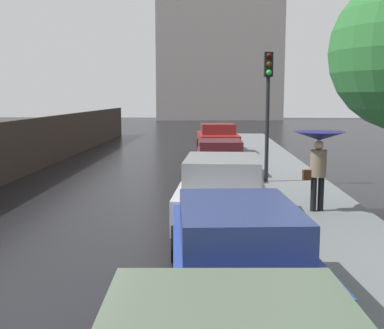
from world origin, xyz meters
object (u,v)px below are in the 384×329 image
at_px(pedestrian_with_umbrella_near, 319,147).
at_px(traffic_light, 268,92).
at_px(car_red_mid_road, 217,139).
at_px(car_blue_far_lane, 236,248).
at_px(car_silver_behind_camera, 222,190).
at_px(car_maroon_far_ahead, 220,158).

height_order(pedestrian_with_umbrella_near, traffic_light, traffic_light).
relative_size(car_red_mid_road, car_blue_far_lane, 0.87).
relative_size(car_silver_behind_camera, pedestrian_with_umbrella_near, 2.41).
height_order(car_blue_far_lane, pedestrian_with_umbrella_near, pedestrian_with_umbrella_near).
height_order(car_red_mid_road, pedestrian_with_umbrella_near, pedestrian_with_umbrella_near).
xyz_separation_m(car_maroon_far_ahead, car_silver_behind_camera, (-0.07, -6.22, 0.08)).
relative_size(car_maroon_far_ahead, traffic_light, 1.00).
bearing_deg(car_silver_behind_camera, traffic_light, 74.43).
bearing_deg(pedestrian_with_umbrella_near, traffic_light, -90.73).
bearing_deg(car_blue_far_lane, car_maroon_far_ahead, 85.70).
relative_size(car_silver_behind_camera, car_blue_far_lane, 0.97).
relative_size(car_red_mid_road, car_silver_behind_camera, 0.90).
distance_m(car_blue_far_lane, traffic_light, 9.14).
relative_size(car_blue_far_lane, traffic_light, 1.16).
bearing_deg(car_blue_far_lane, car_silver_behind_camera, 87.02).
distance_m(car_red_mid_road, car_silver_behind_camera, 13.04).
xyz_separation_m(car_maroon_far_ahead, traffic_light, (1.43, -1.49, 2.26)).
bearing_deg(car_silver_behind_camera, car_red_mid_road, 91.79).
bearing_deg(car_maroon_far_ahead, traffic_light, -47.49).
distance_m(car_maroon_far_ahead, traffic_light, 3.06).
height_order(car_maroon_far_ahead, pedestrian_with_umbrella_near, pedestrian_with_umbrella_near).
distance_m(car_red_mid_road, traffic_light, 8.70).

